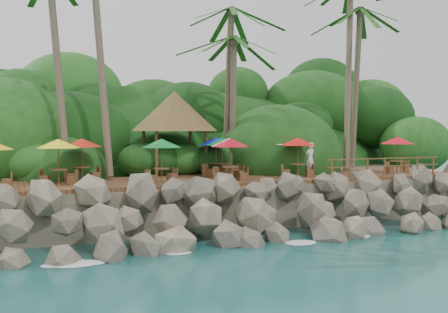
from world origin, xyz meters
name	(u,v)px	position (x,y,z in m)	size (l,w,h in m)	color
ground	(279,246)	(0.00, 0.00, 0.00)	(140.00, 140.00, 0.00)	#19514F
land_base	(169,184)	(0.00, 16.00, 1.05)	(32.00, 25.20, 2.10)	gray
jungle_hill	(144,188)	(0.00, 23.50, 0.00)	(44.80, 28.00, 15.40)	#143811
seawall	(258,211)	(0.00, 2.00, 1.15)	(29.00, 4.00, 2.30)	gray
terrace	(224,180)	(0.00, 6.00, 2.20)	(26.00, 5.00, 0.20)	brown
jungle_foliage	(174,201)	(0.00, 15.00, 0.00)	(44.00, 16.00, 12.00)	#143811
foam_line	(275,244)	(0.00, 0.30, 0.03)	(25.20, 0.80, 0.06)	white
palapa	(174,111)	(-1.65, 9.29, 5.79)	(4.82, 4.82, 4.60)	brown
dining_clusters	(215,145)	(-0.62, 5.73, 4.01)	(23.26, 4.77, 2.07)	brown
railing	(385,165)	(8.25, 3.65, 2.91)	(7.20, 0.10, 1.00)	brown
waiter	(310,159)	(4.82, 5.55, 3.19)	(0.65, 0.43, 1.78)	white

